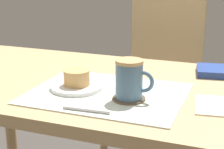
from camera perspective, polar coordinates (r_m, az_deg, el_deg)
The scene contains 10 objects.
dining_table at distance 1.25m, azimuth -0.81°, elevation -4.97°, with size 1.33×0.68×0.75m.
wooden_chair at distance 1.93m, azimuth 6.98°, elevation -1.58°, with size 0.46×0.46×0.96m.
placemat at distance 1.12m, azimuth -0.72°, elevation -2.92°, with size 0.46×0.35×0.00m, color silver.
pastry_plate at distance 1.16m, azimuth -5.36°, elevation -1.86°, with size 0.16×0.16×0.01m, color white.
pastry at distance 1.15m, azimuth -5.40°, elevation -0.45°, with size 0.08×0.08×0.05m, color #E0A860.
coffee_coaster at distance 1.07m, azimuth 2.58°, elevation -3.69°, with size 0.09×0.09×0.01m, color brown.
coffee_mug at distance 1.05m, azimuth 2.75°, elevation -0.72°, with size 0.11×0.08×0.11m.
teaspoon at distance 0.99m, azimuth -3.94°, elevation -5.40°, with size 0.01×0.01×0.13m, color silver.
paper_napkin at distance 1.07m, azimuth 16.57°, elevation -4.65°, with size 0.15×0.15×0.00m, color silver.
small_book at distance 1.36m, azimuth 16.61°, elevation 0.43°, with size 0.18×0.12×0.02m, color navy.
Camera 1 is at (0.43, -1.08, 1.14)m, focal length 60.00 mm.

